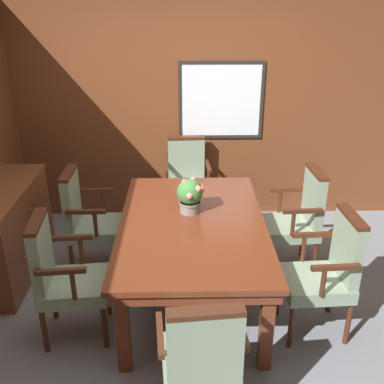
{
  "coord_description": "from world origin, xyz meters",
  "views": [
    {
      "loc": [
        0.04,
        -3.08,
        2.48
      ],
      "look_at": [
        0.11,
        0.36,
        0.94
      ],
      "focal_mm": 42.0,
      "sensor_mm": 36.0,
      "label": 1
    }
  ],
  "objects": [
    {
      "name": "chair_right_near",
      "position": [
        1.12,
        -0.24,
        0.55
      ],
      "size": [
        0.53,
        0.51,
        1.01
      ],
      "rotation": [
        0.0,
        0.0,
        -1.52
      ],
      "color": "#472314",
      "rests_on": "ground_plane"
    },
    {
      "name": "sideboard_cabinet",
      "position": [
        -1.59,
        0.61,
        0.43
      ],
      "size": [
        0.45,
        1.3,
        0.87
      ],
      "color": "brown",
      "rests_on": "ground_plane"
    },
    {
      "name": "chair_head_far",
      "position": [
        0.08,
        1.56,
        0.55
      ],
      "size": [
        0.52,
        0.53,
        1.01
      ],
      "rotation": [
        0.0,
        0.0,
        0.06
      ],
      "color": "#472314",
      "rests_on": "ground_plane"
    },
    {
      "name": "potted_plant",
      "position": [
        0.09,
        0.38,
        0.9
      ],
      "size": [
        0.23,
        0.25,
        0.31
      ],
      "color": "gray",
      "rests_on": "dining_table"
    },
    {
      "name": "chair_head_near",
      "position": [
        0.13,
        -1.13,
        0.55
      ],
      "size": [
        0.53,
        0.54,
        1.01
      ],
      "rotation": [
        0.0,
        0.0,
        3.23
      ],
      "color": "#472314",
      "rests_on": "ground_plane"
    },
    {
      "name": "chair_left_far",
      "position": [
        -0.86,
        0.66,
        0.55
      ],
      "size": [
        0.51,
        0.5,
        1.01
      ],
      "rotation": [
        0.0,
        0.0,
        1.58
      ],
      "color": "#472314",
      "rests_on": "ground_plane"
    },
    {
      "name": "chair_left_near",
      "position": [
        -0.88,
        -0.25,
        0.55
      ],
      "size": [
        0.54,
        0.52,
        1.01
      ],
      "rotation": [
        0.0,
        0.0,
        1.65
      ],
      "color": "#472314",
      "rests_on": "ground_plane"
    },
    {
      "name": "wall_back",
      "position": [
        0.0,
        1.87,
        1.23
      ],
      "size": [
        7.2,
        0.08,
        2.45
      ],
      "color": "brown",
      "rests_on": "ground_plane"
    },
    {
      "name": "dining_table",
      "position": [
        0.11,
        0.21,
        0.65
      ],
      "size": [
        1.2,
        1.9,
        0.74
      ],
      "color": "maroon",
      "rests_on": "ground_plane"
    },
    {
      "name": "chair_right_far",
      "position": [
        1.1,
        0.64,
        0.55
      ],
      "size": [
        0.53,
        0.51,
        1.01
      ],
      "rotation": [
        0.0,
        0.0,
        -1.52
      ],
      "color": "#472314",
      "rests_on": "ground_plane"
    },
    {
      "name": "ground_plane",
      "position": [
        0.0,
        0.0,
        0.0
      ],
      "size": [
        14.0,
        14.0,
        0.0
      ],
      "primitive_type": "plane",
      "color": "gray"
    }
  ]
}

